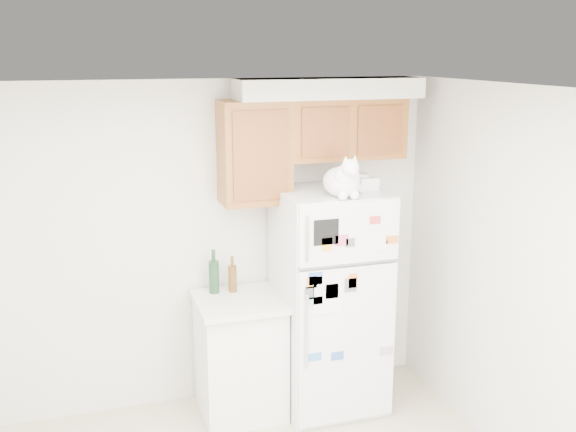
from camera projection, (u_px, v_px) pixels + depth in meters
name	position (u px, v px, depth m)	size (l,w,h in m)	color
room_shell	(263.00, 260.00, 3.40)	(3.84, 4.04, 2.52)	beige
refrigerator	(330.00, 300.00, 5.12)	(0.76, 0.78, 1.70)	silver
base_counter	(240.00, 355.00, 5.08)	(0.64, 0.64, 0.92)	white
cat	(344.00, 181.00, 4.68)	(0.31, 0.45, 0.32)	white
storage_box_back	(355.00, 180.00, 5.04)	(0.18, 0.13, 0.10)	white
storage_box_front	(367.00, 184.00, 4.94)	(0.15, 0.11, 0.09)	white
bottle_green	(214.00, 271.00, 5.04)	(0.08, 0.08, 0.34)	#19381E
bottle_amber	(232.00, 274.00, 5.07)	(0.06, 0.06, 0.28)	#593814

